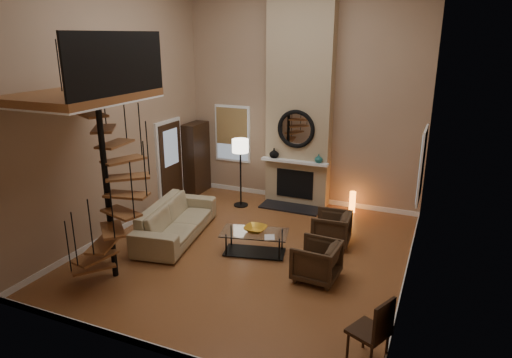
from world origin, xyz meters
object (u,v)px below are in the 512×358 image
at_px(coffee_table, 255,240).
at_px(floor_lamp, 240,151).
at_px(armchair_far, 320,262).
at_px(side_chair, 375,329).
at_px(sofa, 176,220).
at_px(armchair_near, 335,229).
at_px(accent_lamp, 352,202).
at_px(hutch, 196,158).

height_order(coffee_table, floor_lamp, floor_lamp).
height_order(armchair_far, side_chair, side_chair).
height_order(sofa, armchair_near, sofa).
xyz_separation_m(floor_lamp, accent_lamp, (2.67, 0.68, -1.16)).
bearing_deg(armchair_near, sofa, -77.12).
relative_size(armchair_far, coffee_table, 0.54).
bearing_deg(armchair_far, coffee_table, -105.23).
bearing_deg(armchair_far, side_chair, 37.07).
xyz_separation_m(armchair_near, floor_lamp, (-2.71, 1.28, 1.06)).
bearing_deg(armchair_near, floor_lamp, -119.12).
height_order(hutch, sofa, hutch).
xyz_separation_m(armchair_far, side_chair, (1.21, -1.80, 0.17)).
bearing_deg(armchair_far, accent_lamp, -174.32).
height_order(armchair_near, coffee_table, armchair_near).
xyz_separation_m(floor_lamp, side_chair, (4.04, -4.56, -0.89)).
xyz_separation_m(armchair_far, accent_lamp, (-0.15, 3.44, -0.10)).
relative_size(sofa, armchair_near, 3.30).
distance_m(hutch, side_chair, 7.58).
bearing_deg(hutch, sofa, -68.19).
height_order(coffee_table, side_chair, side_chair).
relative_size(sofa, floor_lamp, 1.44).
xyz_separation_m(coffee_table, floor_lamp, (-1.36, 2.28, 1.13)).
xyz_separation_m(sofa, armchair_near, (3.18, 0.96, -0.04)).
bearing_deg(side_chair, floor_lamp, 131.49).
bearing_deg(accent_lamp, hutch, -177.79).
bearing_deg(accent_lamp, side_chair, -75.37).
bearing_deg(armchair_near, coffee_table, -57.44).
bearing_deg(armchair_near, side_chair, 18.08).
distance_m(sofa, floor_lamp, 2.50).
xyz_separation_m(sofa, floor_lamp, (0.47, 2.24, 1.02)).
bearing_deg(coffee_table, floor_lamp, 120.90).
relative_size(armchair_near, accent_lamp, 1.40).
bearing_deg(side_chair, sofa, 152.68).
height_order(floor_lamp, side_chair, floor_lamp).
relative_size(hutch, floor_lamp, 1.11).
distance_m(armchair_far, coffee_table, 1.54).
height_order(armchair_far, coffee_table, armchair_far).
relative_size(armchair_far, floor_lamp, 0.45).
height_order(accent_lamp, side_chair, side_chair).
height_order(sofa, accent_lamp, sofa).
bearing_deg(sofa, side_chair, -127.02).
bearing_deg(sofa, armchair_near, -82.95).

